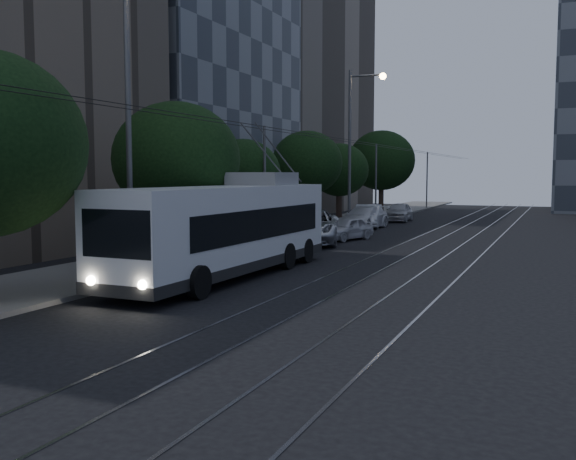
# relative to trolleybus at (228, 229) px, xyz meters

# --- Properties ---
(ground) EXTENTS (120.00, 120.00, 0.00)m
(ground) POSITION_rel_trolleybus_xyz_m (2.97, -2.00, -1.73)
(ground) COLOR black
(ground) RESTS_ON ground
(sidewalk) EXTENTS (5.00, 90.00, 0.15)m
(sidewalk) POSITION_rel_trolleybus_xyz_m (-4.53, 18.00, -1.66)
(sidewalk) COLOR slate
(sidewalk) RESTS_ON ground
(tram_rails) EXTENTS (4.52, 90.00, 0.02)m
(tram_rails) POSITION_rel_trolleybus_xyz_m (5.47, 18.00, -1.72)
(tram_rails) COLOR gray
(tram_rails) RESTS_ON ground
(overhead_wires) EXTENTS (2.23, 90.00, 6.00)m
(overhead_wires) POSITION_rel_trolleybus_xyz_m (-2.01, 18.00, 1.74)
(overhead_wires) COLOR black
(overhead_wires) RESTS_ON ground
(building_glass_mid) EXTENTS (14.40, 18.40, 26.80)m
(building_glass_mid) POSITION_rel_trolleybus_xyz_m (-16.03, 20.00, 11.69)
(building_glass_mid) COLOR #363C45
(building_glass_mid) RESTS_ON ground
(building_tan_far) EXTENTS (14.40, 22.40, 34.80)m
(building_tan_far) POSITION_rel_trolleybus_xyz_m (-16.03, 40.00, 15.69)
(building_tan_far) COLOR gray
(building_tan_far) RESTS_ON ground
(trolleybus) EXTENTS (2.82, 12.64, 5.63)m
(trolleybus) POSITION_rel_trolleybus_xyz_m (0.00, 0.00, 0.00)
(trolleybus) COLOR silver
(trolleybus) RESTS_ON ground
(pickup_silver) EXTENTS (4.73, 7.07, 1.80)m
(pickup_silver) POSITION_rel_trolleybus_xyz_m (-1.33, 11.50, -0.83)
(pickup_silver) COLOR #B9BBC1
(pickup_silver) RESTS_ON ground
(car_white_a) EXTENTS (2.59, 4.10, 1.30)m
(car_white_a) POSITION_rel_trolleybus_xyz_m (-0.11, 13.93, -1.08)
(car_white_a) COLOR #BCBBC0
(car_white_a) RESTS_ON ground
(car_white_b) EXTENTS (2.64, 5.39, 1.51)m
(car_white_b) POSITION_rel_trolleybus_xyz_m (-1.33, 21.45, -0.98)
(car_white_b) COLOR silver
(car_white_b) RESTS_ON ground
(car_white_c) EXTENTS (2.51, 5.03, 1.58)m
(car_white_c) POSITION_rel_trolleybus_xyz_m (-1.33, 22.50, -0.94)
(car_white_c) COLOR silver
(car_white_c) RESTS_ON ground
(car_white_d) EXTENTS (2.05, 4.46, 1.48)m
(car_white_d) POSITION_rel_trolleybus_xyz_m (-0.78, 29.15, -0.99)
(car_white_d) COLOR #B7B7BB
(car_white_d) RESTS_ON ground
(tree_1) EXTENTS (5.21, 5.21, 6.62)m
(tree_1) POSITION_rel_trolleybus_xyz_m (-3.53, 2.15, 2.53)
(tree_1) COLOR black
(tree_1) RESTS_ON ground
(tree_2) EXTENTS (3.89, 3.89, 5.47)m
(tree_2) POSITION_rel_trolleybus_xyz_m (-4.03, 8.99, 1.97)
(tree_2) COLOR black
(tree_2) RESTS_ON ground
(tree_3) EXTENTS (4.36, 4.36, 6.33)m
(tree_3) POSITION_rel_trolleybus_xyz_m (-3.54, 16.62, 2.62)
(tree_3) COLOR black
(tree_3) RESTS_ON ground
(tree_4) EXTENTS (4.27, 4.27, 5.91)m
(tree_4) POSITION_rel_trolleybus_xyz_m (-4.03, 24.22, 2.24)
(tree_4) COLOR black
(tree_4) RESTS_ON ground
(tree_5) EXTENTS (5.72, 5.72, 7.43)m
(tree_5) POSITION_rel_trolleybus_xyz_m (-3.53, 34.05, 3.12)
(tree_5) COLOR black
(tree_5) RESTS_ON ground
(streetlamp_near) EXTENTS (2.57, 0.44, 10.72)m
(streetlamp_near) POSITION_rel_trolleybus_xyz_m (-2.41, -1.86, 4.69)
(streetlamp_near) COLOR #5A5A5D
(streetlamp_near) RESTS_ON ground
(streetlamp_far) EXTENTS (2.53, 0.44, 10.53)m
(streetlamp_far) POSITION_rel_trolleybus_xyz_m (-1.81, 21.05, 4.58)
(streetlamp_far) COLOR #5A5A5D
(streetlamp_far) RESTS_ON ground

